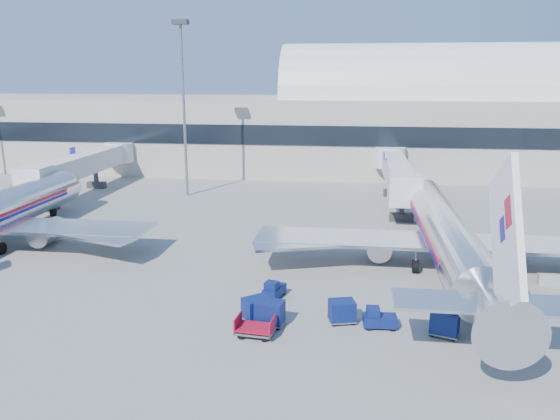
# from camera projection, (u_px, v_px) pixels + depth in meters

# --- Properties ---
(ground) EXTENTS (260.00, 260.00, 0.00)m
(ground) POSITION_uv_depth(u_px,v_px,m) (323.00, 284.00, 42.44)
(ground) COLOR gray
(ground) RESTS_ON ground
(terminal) EXTENTS (170.00, 28.15, 21.00)m
(terminal) POSITION_uv_depth(u_px,v_px,m) (264.00, 123.00, 96.22)
(terminal) COLOR #B2AA9E
(terminal) RESTS_ON ground
(airliner_main) EXTENTS (32.00, 37.26, 12.07)m
(airliner_main) POSITION_uv_depth(u_px,v_px,m) (448.00, 236.00, 44.79)
(airliner_main) COLOR silver
(airliner_main) RESTS_ON ground
(jetbridge_near) EXTENTS (4.40, 27.50, 6.25)m
(jetbridge_near) POSITION_uv_depth(u_px,v_px,m) (396.00, 170.00, 70.17)
(jetbridge_near) COLOR silver
(jetbridge_near) RESTS_ON ground
(jetbridge_mid) EXTENTS (4.40, 27.50, 6.25)m
(jetbridge_mid) POSITION_uv_depth(u_px,v_px,m) (87.00, 163.00, 75.53)
(jetbridge_mid) COLOR silver
(jetbridge_mid) RESTS_ON ground
(mast_west) EXTENTS (2.00, 1.20, 22.60)m
(mast_west) POSITION_uv_depth(u_px,v_px,m) (183.00, 83.00, 70.30)
(mast_west) COLOR slate
(mast_west) RESTS_ON ground
(barrier_near) EXTENTS (3.00, 0.55, 0.90)m
(barrier_near) POSITION_uv_depth(u_px,v_px,m) (558.00, 280.00, 41.96)
(barrier_near) COLOR #9E9E96
(barrier_near) RESTS_ON ground
(tug_lead) EXTENTS (2.19, 1.20, 1.39)m
(tug_lead) POSITION_uv_depth(u_px,v_px,m) (379.00, 318.00, 34.97)
(tug_lead) COLOR #0A174F
(tug_lead) RESTS_ON ground
(tug_right) EXTENTS (2.45, 1.45, 1.51)m
(tug_right) POSITION_uv_depth(u_px,v_px,m) (510.00, 311.00, 35.99)
(tug_right) COLOR #0A174F
(tug_right) RESTS_ON ground
(tug_left) EXTENTS (1.60, 2.30, 1.36)m
(tug_left) POSITION_uv_depth(u_px,v_px,m) (274.00, 290.00, 39.68)
(tug_left) COLOR #0A174F
(tug_left) RESTS_ON ground
(cart_train_a) EXTENTS (2.01, 1.72, 1.52)m
(cart_train_a) POSITION_uv_depth(u_px,v_px,m) (342.00, 311.00, 35.68)
(cart_train_a) COLOR #0A174F
(cart_train_a) RESTS_ON ground
(cart_train_b) EXTENTS (2.04, 1.68, 1.63)m
(cart_train_b) POSITION_uv_depth(u_px,v_px,m) (270.00, 313.00, 35.29)
(cart_train_b) COLOR #0A174F
(cart_train_b) RESTS_ON ground
(cart_train_c) EXTENTS (2.22, 2.16, 1.56)m
(cart_train_c) POSITION_uv_depth(u_px,v_px,m) (256.00, 308.00, 36.00)
(cart_train_c) COLOR #0A174F
(cart_train_c) RESTS_ON ground
(cart_solo_near) EXTENTS (2.09, 1.83, 1.55)m
(cart_solo_near) POSITION_uv_depth(u_px,v_px,m) (445.00, 323.00, 33.87)
(cart_solo_near) COLOR #0A174F
(cart_solo_near) RESTS_ON ground
(cart_open_red) EXTENTS (2.48, 1.87, 0.63)m
(cart_open_red) POSITION_uv_depth(u_px,v_px,m) (256.00, 329.00, 33.87)
(cart_open_red) COLOR slate
(cart_open_red) RESTS_ON ground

